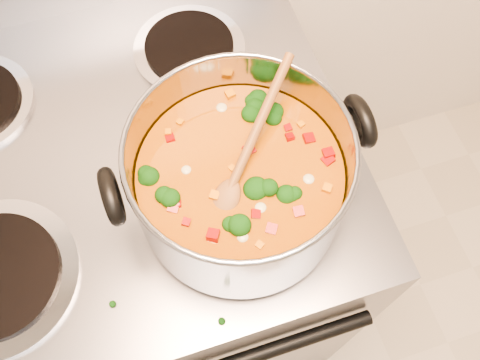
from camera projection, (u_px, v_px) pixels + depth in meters
name	position (u px, v px, depth m)	size (l,w,h in m)	color
electric_range	(147.00, 243.00, 1.27)	(0.79, 0.71, 1.08)	gray
stockpot	(240.00, 180.00, 0.74)	(0.36, 0.30, 0.18)	#96969D
wooden_spoon	(242.00, 162.00, 0.70)	(0.18, 0.19, 0.10)	brown
cooktop_crumbs	(228.00, 126.00, 0.88)	(0.27, 0.23, 0.01)	black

